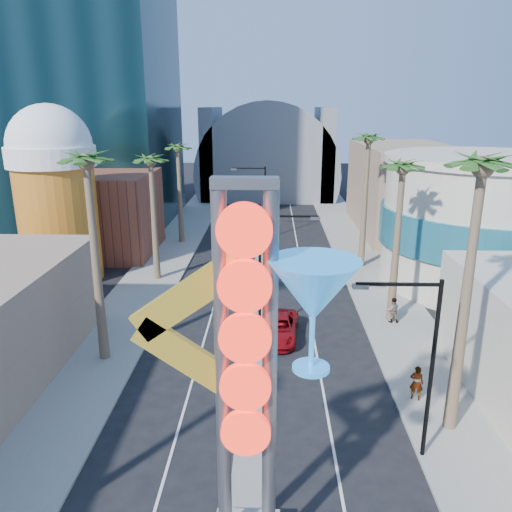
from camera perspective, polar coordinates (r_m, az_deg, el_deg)
The scene contains 22 objects.
sidewalk_west at distance 48.31m, azimuth -10.48°, elevation -0.58°, with size 5.00×100.00×0.15m, color gray.
sidewalk_east at distance 48.04m, azimuth 12.27°, elevation -0.79°, with size 5.00×100.00×0.15m, color gray.
median at distance 50.10m, azimuth 0.92°, elevation 0.34°, with size 1.60×84.00×0.15m, color gray.
hotel_tower at distance 66.89m, azimuth -20.03°, elevation 25.14°, with size 20.00×20.00×50.00m, color black.
brick_filler_west at distance 51.88m, azimuth -17.08°, elevation 4.64°, with size 10.00×10.00×8.00m, color brown.
filler_east at distance 60.72m, azimuth 16.51°, elevation 7.35°, with size 10.00×20.00×10.00m, color #93795F.
beer_mug at distance 44.24m, azimuth -22.00°, elevation 7.22°, with size 7.00×7.00×14.50m.
turquoise_building at distance 44.53m, azimuth 24.66°, elevation 3.55°, with size 16.60×16.60×10.60m.
canopy at distance 82.63m, azimuth 1.32°, elevation 9.91°, with size 22.00×16.00×22.00m.
neon_sign at distance 14.76m, azimuth 2.06°, elevation -11.61°, with size 6.53×2.60×12.55m.
streetlight_0 at distance 31.47m, azimuth 1.43°, elevation -0.62°, with size 3.79×0.25×8.00m.
streetlight_1 at distance 54.85m, azimuth 0.47°, elevation 6.95°, with size 3.79×0.25×8.00m.
streetlight_2 at distance 21.24m, azimuth 18.38°, elevation -10.66°, with size 3.45×0.25×8.00m.
palm_1 at distance 27.99m, azimuth -18.73°, elevation 8.78°, with size 2.40×2.40×12.70m.
palm_2 at distance 41.46m, azimuth -11.92°, elevation 9.80°, with size 2.40×2.40×11.20m.
palm_3 at distance 53.14m, azimuth -8.91°, elevation 11.44°, with size 2.40×2.40×11.20m.
palm_5 at distance 21.88m, azimuth 24.27°, elevation 7.32°, with size 2.40×2.40×13.20m.
palm_6 at distance 33.36m, azimuth 16.37°, elevation 8.61°, with size 2.40×2.40×11.70m.
palm_7 at distance 44.93m, azimuth 12.72°, elevation 11.99°, with size 2.40×2.40×12.70m.
red_pickup at distance 32.17m, azimuth 2.54°, elevation -8.18°, with size 2.40×5.21×1.45m, color #9A0B11.
pedestrian_a at distance 26.88m, azimuth 17.87°, elevation -13.62°, with size 0.67×0.44×1.84m, color gray.
pedestrian_b at distance 35.22m, azimuth 15.37°, elevation -5.97°, with size 0.85×0.66×1.75m, color gray.
Camera 1 is at (0.71, -10.01, 14.35)m, focal length 35.00 mm.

